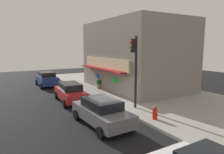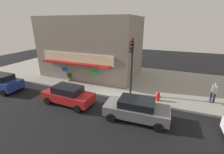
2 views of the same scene
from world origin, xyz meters
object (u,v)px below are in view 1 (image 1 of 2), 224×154
Objects in this scene: traffic_light at (135,62)px; parked_car_grey at (102,112)px; potted_plant_by_doorway at (99,84)px; parked_car_blue at (47,79)px; fire_hydrant at (155,113)px; parked_car_red at (70,92)px; trash_can at (108,86)px.

traffic_light is 4.48m from parked_car_grey.
potted_plant_by_doorway is (-7.51, 0.84, -2.78)m from traffic_light.
potted_plant_by_doorway is at bearing 40.91° from parked_car_blue.
traffic_light is 1.12× the size of parked_car_grey.
fire_hydrant is 15.39m from parked_car_blue.
parked_car_grey is at bearing -0.48° from parked_car_red.
traffic_light is 1.15× the size of parked_car_red.
parked_car_red is at bearing -67.65° from trash_can.
potted_plant_by_doorway is at bearing 173.60° from fire_hydrant.
traffic_light is at bearing 173.60° from fire_hydrant.
parked_car_blue is 0.90× the size of parked_car_red.
potted_plant_by_doorway reaches higher than trash_can.
parked_car_grey reaches higher than fire_hydrant.
traffic_light is 8.05m from potted_plant_by_doorway.
parked_car_red is at bearing -157.07° from fire_hydrant.
parked_car_blue is at bearing -141.68° from trash_can.
parked_car_grey reaches higher than trash_can.
traffic_light is 5.40× the size of potted_plant_by_doorway.
parked_car_blue reaches higher than potted_plant_by_doorway.
parked_car_blue is (-6.07, -4.79, 0.29)m from trash_can.
parked_car_blue is (-5.00, -4.33, 0.16)m from potted_plant_by_doorway.
fire_hydrant is at bearing 22.93° from parked_car_red.
fire_hydrant is 3.29m from parked_car_grey.
parked_car_grey is at bearing -25.28° from potted_plant_by_doorway.
trash_can is at bearing 169.95° from fire_hydrant.
parked_car_grey is at bearing -111.61° from fire_hydrant.
traffic_light reaches higher than parked_car_blue.
parked_car_red is at bearing -54.37° from potted_plant_by_doorway.
traffic_light is 1.27× the size of parked_car_blue.
potted_plant_by_doorway is 6.61m from parked_car_blue.
parked_car_red reaches higher than parked_car_grey.
traffic_light is at bearing -6.40° from potted_plant_by_doorway.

